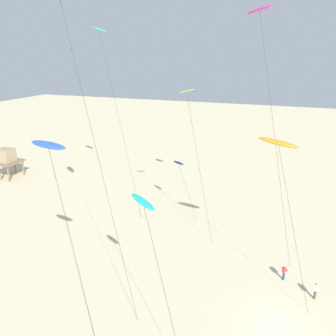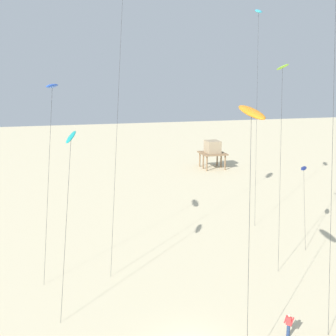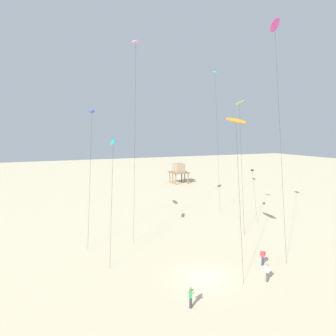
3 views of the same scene
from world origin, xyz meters
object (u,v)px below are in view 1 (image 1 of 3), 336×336
object	(u,v)px
kite_lime	(187,96)
kite_navy	(179,163)
kite_blue	(48,147)
kite_flyer_nearest	(284,272)
kite_magenta	(260,12)
kite_teal	(144,206)
kite_flyer_middle	(316,290)
stilt_house	(6,158)
kite_orange	(279,143)
kite_cyan	(99,31)

from	to	relation	value
kite_lime	kite_navy	bearing A→B (deg)	28.54
kite_blue	kite_flyer_nearest	world-z (taller)	kite_blue
kite_navy	kite_lime	bearing A→B (deg)	-151.46
kite_navy	kite_flyer_nearest	xyz separation A→B (m)	(-10.39, -14.71, -6.57)
kite_magenta	kite_blue	distance (m)	23.49
kite_teal	kite_flyer_middle	bearing A→B (deg)	-47.60
kite_flyer_middle	stilt_house	world-z (taller)	stilt_house
kite_lime	kite_flyer_nearest	bearing A→B (deg)	-115.19
kite_orange	kite_flyer_nearest	world-z (taller)	kite_orange
kite_teal	kite_flyer_nearest	bearing A→B (deg)	-35.31
kite_magenta	kite_orange	xyz separation A→B (m)	(-7.33, -3.18, -10.69)
kite_teal	kite_navy	distance (m)	24.40
kite_orange	kite_flyer_middle	distance (m)	14.36
kite_cyan	kite_flyer_nearest	size ratio (longest dim) A/B	14.93
kite_cyan	kite_flyer_middle	distance (m)	38.64
kite_blue	kite_flyer_middle	world-z (taller)	kite_blue
kite_lime	stilt_house	size ratio (longest dim) A/B	3.39
kite_orange	kite_flyer_nearest	distance (m)	13.94
kite_cyan	kite_flyer_middle	xyz separation A→B (m)	(-12.02, -28.41, -23.27)
kite_magenta	kite_orange	size ratio (longest dim) A/B	1.73
kite_teal	stilt_house	world-z (taller)	kite_teal
kite_lime	stilt_house	distance (m)	39.65
kite_flyer_middle	stilt_house	bearing A→B (deg)	72.92
kite_cyan	stilt_house	world-z (taller)	kite_cyan
kite_magenta	kite_lime	xyz separation A→B (m)	(0.89, 7.31, -8.25)
kite_flyer_middle	kite_cyan	bearing A→B (deg)	67.06
kite_teal	kite_navy	xyz separation A→B (m)	(23.29, 5.57, -4.68)
kite_cyan	kite_flyer_nearest	xyz separation A→B (m)	(-10.07, -25.55, -23.27)
kite_blue	kite_flyer_middle	size ratio (longest dim) A/B	9.68
kite_lime	kite_teal	bearing A→B (deg)	-170.75
kite_blue	kite_navy	bearing A→B (deg)	-1.33
kite_teal	kite_blue	xyz separation A→B (m)	(-1.12, 6.13, 3.69)
kite_navy	kite_teal	bearing A→B (deg)	-166.55
kite_blue	kite_cyan	bearing A→B (deg)	23.10
kite_magenta	kite_blue	bearing A→B (deg)	151.11
kite_cyan	kite_teal	bearing A→B (deg)	-144.46
kite_magenta	kite_cyan	distance (m)	21.36
kite_navy	kite_flyer_nearest	size ratio (longest dim) A/B	4.61
kite_magenta	kite_navy	xyz separation A→B (m)	(5.55, 9.84, -17.73)
kite_teal	kite_orange	xyz separation A→B (m)	(10.41, -7.46, 2.36)
kite_navy	kite_flyer_nearest	distance (m)	19.17
kite_navy	stilt_house	size ratio (longest dim) A/B	1.46
kite_orange	kite_cyan	world-z (taller)	kite_cyan
kite_flyer_middle	stilt_house	xyz separation A→B (m)	(15.82, 51.50, 2.79)
kite_flyer_nearest	kite_flyer_middle	distance (m)	3.46
kite_teal	kite_magenta	distance (m)	22.43
kite_magenta	kite_teal	bearing A→B (deg)	166.45
kite_orange	kite_cyan	size ratio (longest dim) A/B	0.60
kite_blue	kite_flyer_nearest	size ratio (longest dim) A/B	9.68
kite_teal	kite_flyer_nearest	distance (m)	19.40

